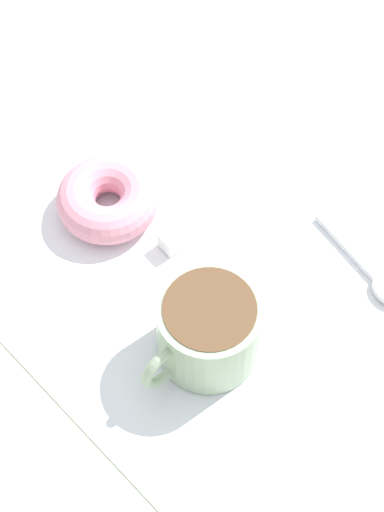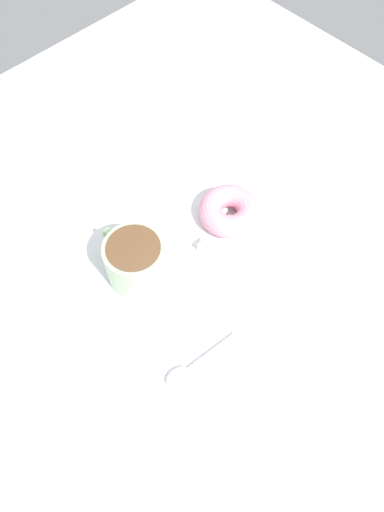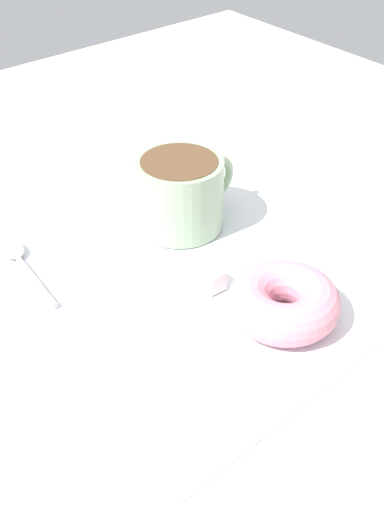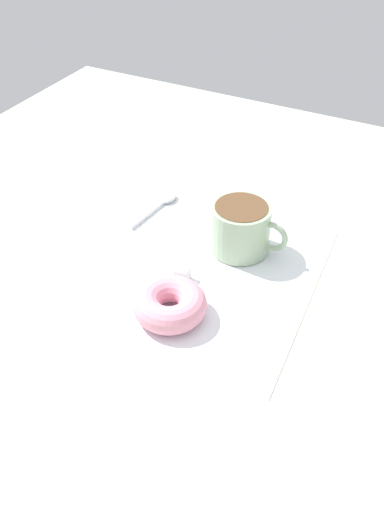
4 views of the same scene
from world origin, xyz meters
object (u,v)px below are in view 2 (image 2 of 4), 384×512
(spoon, at_px, (187,370))
(sugar_cube, at_px, (206,248))
(donut, at_px, (229,211))
(coffee_cup, at_px, (135,260))

(spoon, height_order, sugar_cube, sugar_cube)
(spoon, bearing_deg, donut, -148.48)
(sugar_cube, bearing_deg, spoon, 37.65)
(donut, relative_size, spoon, 0.81)
(coffee_cup, bearing_deg, donut, 171.66)
(coffee_cup, xyz_separation_m, spoon, (0.05, 0.17, -0.04))
(sugar_cube, bearing_deg, donut, -164.73)
(spoon, distance_m, sugar_cube, 0.20)
(coffee_cup, relative_size, sugar_cube, 6.19)
(coffee_cup, distance_m, sugar_cube, 0.12)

